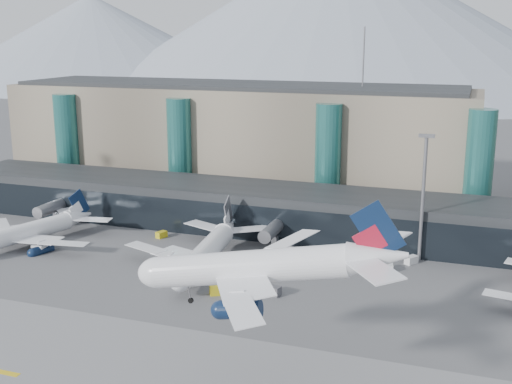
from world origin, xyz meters
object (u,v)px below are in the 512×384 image
(veh_b, at_px, (161,235))
(veh_d, at_px, (411,260))
(veh_g, at_px, (389,267))
(jet_parked_mid, at_px, (210,242))
(veh_h, at_px, (219,289))
(lightmast_mid, at_px, (423,191))
(jet_parked_left, at_px, (35,225))
(hero_jet, at_px, (276,258))
(veh_c, at_px, (272,290))
(veh_a, at_px, (39,248))

(veh_b, xyz_separation_m, veh_d, (54.48, 1.21, 0.08))
(veh_g, bearing_deg, veh_d, 135.41)
(jet_parked_mid, distance_m, veh_h, 15.52)
(lightmast_mid, bearing_deg, jet_parked_left, -168.85)
(veh_g, bearing_deg, hero_jet, -19.47)
(jet_parked_left, bearing_deg, veh_g, -66.29)
(hero_jet, relative_size, veh_d, 12.84)
(veh_h, bearing_deg, jet_parked_left, 135.40)
(lightmast_mid, xyz_separation_m, hero_jet, (-12.16, -56.82, 4.03))
(jet_parked_left, height_order, veh_b, jet_parked_left)
(veh_b, xyz_separation_m, veh_c, (33.26, -22.85, 0.16))
(veh_a, relative_size, veh_d, 1.16)
(jet_parked_left, bearing_deg, veh_h, -87.67)
(lightmast_mid, xyz_separation_m, veh_c, (-22.52, -26.06, -13.56))
(jet_parked_left, height_order, veh_a, jet_parked_left)
(hero_jet, relative_size, veh_b, 14.53)
(hero_jet, xyz_separation_m, veh_a, (-63.02, 36.42, -17.56))
(jet_parked_mid, bearing_deg, veh_c, -129.50)
(veh_c, bearing_deg, hero_jet, -58.38)
(veh_a, relative_size, veh_h, 0.98)
(jet_parked_left, bearing_deg, hero_jet, -103.94)
(jet_parked_left, distance_m, jet_parked_mid, 40.99)
(veh_a, relative_size, veh_b, 1.32)
(jet_parked_left, bearing_deg, veh_a, -119.73)
(hero_jet, height_order, veh_d, hero_jet)
(hero_jet, height_order, veh_h, hero_jet)
(veh_c, height_order, veh_d, veh_c)
(lightmast_mid, distance_m, veh_a, 79.07)
(lightmast_mid, bearing_deg, hero_jet, -102.08)
(veh_b, bearing_deg, hero_jet, -119.62)
(lightmast_mid, distance_m, jet_parked_left, 81.74)
(jet_parked_mid, distance_m, veh_g, 34.79)
(veh_b, relative_size, veh_c, 0.78)
(jet_parked_mid, height_order, veh_d, jet_parked_mid)
(jet_parked_left, bearing_deg, veh_d, -62.63)
(jet_parked_mid, distance_m, veh_d, 39.83)
(veh_d, relative_size, veh_h, 0.84)
(hero_jet, distance_m, veh_c, 36.92)
(lightmast_mid, relative_size, veh_a, 8.11)
(jet_parked_mid, bearing_deg, lightmast_mid, -74.25)
(veh_b, bearing_deg, veh_h, -114.99)
(veh_h, bearing_deg, veh_a, 139.80)
(veh_a, height_order, veh_h, veh_h)
(jet_parked_left, height_order, veh_h, jet_parked_left)
(hero_jet, distance_m, veh_a, 74.88)
(veh_d, distance_m, veh_h, 40.22)
(jet_parked_left, distance_m, veh_b, 27.08)
(veh_a, bearing_deg, veh_h, 0.12)
(veh_a, relative_size, veh_g, 1.25)
(veh_a, height_order, veh_c, veh_a)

